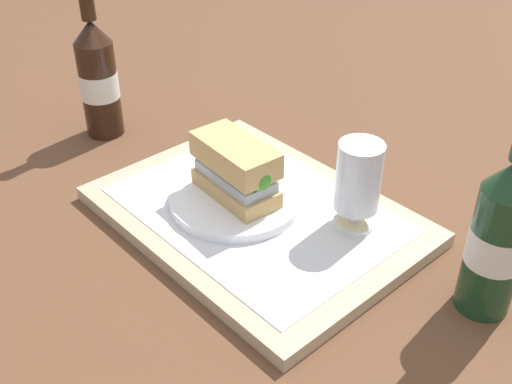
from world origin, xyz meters
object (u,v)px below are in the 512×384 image
object	(u,v)px
second_bottle	(98,77)
sandwich	(237,170)
beer_glass	(358,182)
plate	(236,199)
beer_bottle	(499,236)

from	to	relation	value
second_bottle	sandwich	bearing A→B (deg)	1.56
sandwich	beer_glass	bearing A→B (deg)	34.85
plate	sandwich	distance (m)	0.05
sandwich	second_bottle	distance (m)	0.35
sandwich	beer_bottle	world-z (taller)	beer_bottle
sandwich	beer_glass	xyz separation A→B (m)	(0.14, 0.08, 0.01)
beer_glass	second_bottle	xyz separation A→B (m)	(-0.49, -0.09, 0.01)
sandwich	beer_bottle	size ratio (longest dim) A/B	0.51
plate	second_bottle	size ratio (longest dim) A/B	0.71
plate	second_bottle	bearing A→B (deg)	-178.39
sandwich	beer_bottle	xyz separation A→B (m)	(0.33, 0.10, 0.03)
beer_bottle	second_bottle	world-z (taller)	same
sandwich	beer_glass	distance (m)	0.17
sandwich	beer_bottle	distance (m)	0.35
beer_glass	second_bottle	size ratio (longest dim) A/B	0.47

